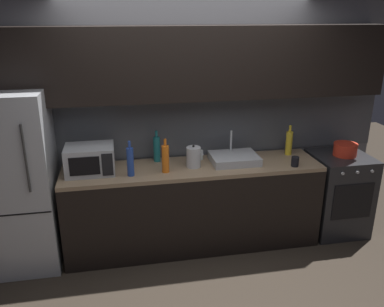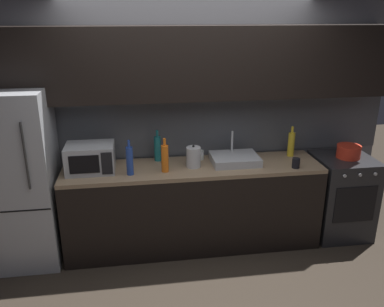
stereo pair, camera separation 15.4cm
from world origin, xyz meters
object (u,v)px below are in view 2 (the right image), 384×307
(wine_bottle_orange, at_px, (165,158))
(wine_bottle_blue, at_px, (130,160))
(microwave, at_px, (90,158))
(mug_clear, at_px, (200,155))
(wine_bottle_yellow, at_px, (291,144))
(oven_range, at_px, (340,196))
(cooking_pot, at_px, (349,152))
(refrigerator, at_px, (19,179))
(kettle, at_px, (193,157))
(wine_bottle_teal, at_px, (158,148))
(mug_dark, at_px, (296,163))

(wine_bottle_orange, bearing_deg, wine_bottle_blue, -175.60)
(wine_bottle_blue, bearing_deg, microwave, 158.86)
(mug_clear, bearing_deg, wine_bottle_yellow, -2.11)
(oven_range, height_order, microwave, microwave)
(microwave, bearing_deg, wine_bottle_yellow, 3.49)
(oven_range, distance_m, mug_clear, 1.64)
(wine_bottle_orange, distance_m, cooking_pot, 1.97)
(cooking_pot, bearing_deg, wine_bottle_blue, -176.83)
(wine_bottle_yellow, bearing_deg, mug_clear, 177.89)
(mug_clear, bearing_deg, refrigerator, -174.16)
(microwave, height_order, kettle, microwave)
(refrigerator, height_order, wine_bottle_yellow, refrigerator)
(oven_range, distance_m, cooking_pot, 0.52)
(kettle, relative_size, wine_bottle_teal, 0.70)
(mug_dark, bearing_deg, mug_clear, 157.35)
(wine_bottle_orange, bearing_deg, oven_range, 2.96)
(wine_bottle_blue, xyz_separation_m, mug_clear, (0.72, 0.31, -0.09))
(wine_bottle_blue, xyz_separation_m, cooking_pot, (2.30, 0.13, -0.08))
(wine_bottle_teal, bearing_deg, mug_clear, -3.52)
(oven_range, xyz_separation_m, wine_bottle_orange, (-1.94, -0.10, 0.59))
(cooking_pot, bearing_deg, refrigerator, -180.00)
(kettle, bearing_deg, refrigerator, 179.38)
(refrigerator, xyz_separation_m, wine_bottle_teal, (1.34, 0.21, 0.17))
(wine_bottle_orange, bearing_deg, mug_clear, 36.13)
(wine_bottle_orange, bearing_deg, wine_bottle_teal, 99.28)
(wine_bottle_teal, height_order, mug_clear, wine_bottle_teal)
(wine_bottle_blue, bearing_deg, mug_clear, 23.12)
(wine_bottle_yellow, bearing_deg, oven_range, -14.70)
(wine_bottle_orange, distance_m, wine_bottle_teal, 0.31)
(wine_bottle_teal, bearing_deg, wine_bottle_orange, -80.72)
(wine_bottle_blue, bearing_deg, wine_bottle_teal, 49.66)
(oven_range, relative_size, wine_bottle_orange, 2.67)
(kettle, height_order, mug_clear, kettle)
(wine_bottle_teal, relative_size, wine_bottle_blue, 0.96)
(wine_bottle_blue, bearing_deg, mug_dark, -2.44)
(wine_bottle_orange, relative_size, cooking_pot, 1.34)
(microwave, distance_m, mug_dark, 2.02)
(kettle, distance_m, wine_bottle_orange, 0.30)
(microwave, height_order, wine_bottle_blue, wine_bottle_blue)
(wine_bottle_yellow, bearing_deg, cooking_pot, -13.92)
(microwave, xyz_separation_m, kettle, (1.00, -0.04, -0.03))
(refrigerator, bearing_deg, mug_clear, 5.84)
(wine_bottle_teal, bearing_deg, oven_range, -6.05)
(mug_clear, bearing_deg, oven_range, -6.76)
(microwave, distance_m, cooking_pot, 2.68)
(kettle, height_order, wine_bottle_orange, wine_bottle_orange)
(oven_range, xyz_separation_m, wine_bottle_blue, (-2.27, -0.13, 0.59))
(mug_dark, bearing_deg, wine_bottle_blue, 177.56)
(wine_bottle_blue, bearing_deg, oven_range, 3.17)
(refrigerator, relative_size, wine_bottle_yellow, 5.29)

